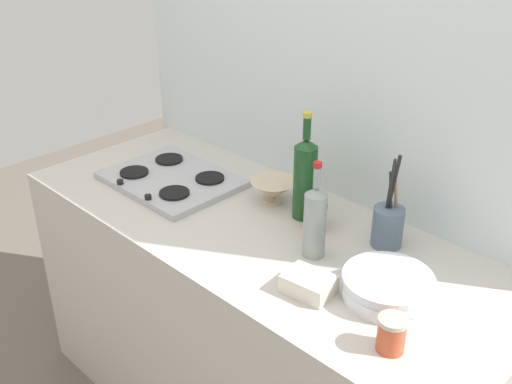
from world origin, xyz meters
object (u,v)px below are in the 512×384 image
Objects in this scene: utensil_crock at (388,225)px; condiment_jar_rear at (316,216)px; butter_dish at (309,284)px; plate_stack at (388,287)px; stovetop_hob at (172,179)px; mixing_bowl at (273,190)px; wine_bottle_mid_left at (315,220)px; wine_bottle_leftmost at (305,177)px; condiment_jar_front at (391,334)px.

condiment_jar_rear is (-0.22, -0.08, -0.03)m from utensil_crock.
utensil_crock is at bearing 87.77° from butter_dish.
butter_dish is (-0.17, -0.13, -0.01)m from plate_stack.
mixing_bowl is at bearing 22.65° from stovetop_hob.
wine_bottle_mid_left is 0.37m from mixing_bowl.
mixing_bowl is (-0.15, 0.01, -0.10)m from wine_bottle_leftmost.
condiment_jar_rear is at bearing 158.60° from plate_stack.
utensil_crock is 3.29× the size of condiment_jar_front.
utensil_crock is (-0.15, 0.22, 0.04)m from plate_stack.
plate_stack is 0.84× the size of wine_bottle_mid_left.
condiment_jar_rear is (0.60, 0.12, 0.03)m from stovetop_hob.
utensil_crock is at bearing 8.71° from wine_bottle_leftmost.
utensil_crock is (0.01, 0.36, 0.04)m from butter_dish.
mixing_bowl is (-0.32, 0.16, -0.08)m from wine_bottle_mid_left.
wine_bottle_leftmost is 0.44m from butter_dish.
condiment_jar_front is at bearing -54.84° from plate_stack.
wine_bottle_leftmost reaches higher than utensil_crock.
mixing_bowl is at bearing 177.13° from wine_bottle_leftmost.
butter_dish is at bearing -54.29° from wine_bottle_mid_left.
stovetop_hob is at bearing 178.29° from plate_stack.
wine_bottle_leftmost is at bearing 148.68° from condiment_jar_front.
wine_bottle_leftmost is 0.31m from utensil_crock.
wine_bottle_mid_left is at bearing 125.71° from butter_dish.
condiment_jar_rear reaches higher than butter_dish.
wine_bottle_mid_left reaches higher than utensil_crock.
butter_dish reaches higher than stovetop_hob.
wine_bottle_mid_left reaches higher than butter_dish.
condiment_jar_rear is at bearing 126.54° from butter_dish.
condiment_jar_front is (0.40, -0.19, -0.07)m from wine_bottle_mid_left.
stovetop_hob is at bearing 168.59° from butter_dish.
wine_bottle_leftmost is (0.52, 0.15, 0.13)m from stovetop_hob.
utensil_crock is (0.13, 0.20, -0.05)m from wine_bottle_mid_left.
plate_stack reaches higher than butter_dish.
wine_bottle_leftmost reaches higher than mixing_bowl.
condiment_jar_front reaches higher than condiment_jar_rear.
condiment_jar_front reaches higher than butter_dish.
plate_stack is 2.96× the size of condiment_jar_rear.
plate_stack reaches higher than stovetop_hob.
utensil_crock reaches higher than plate_stack.
butter_dish is at bearing -92.23° from utensil_crock.
plate_stack is 1.58× the size of mixing_bowl.
wine_bottle_mid_left reaches higher than stovetop_hob.
butter_dish is at bearing -47.66° from wine_bottle_leftmost.
wine_bottle_leftmost is 0.18m from mixing_bowl.
condiment_jar_rear is (-0.38, 0.15, 0.01)m from plate_stack.
utensil_crock reaches higher than condiment_jar_front.
condiment_jar_rear is at bearing 147.40° from condiment_jar_front.
butter_dish is (0.11, -0.16, -0.09)m from wine_bottle_mid_left.
plate_stack is 2.76× the size of condiment_jar_front.
mixing_bowl is 1.21× the size of butter_dish.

